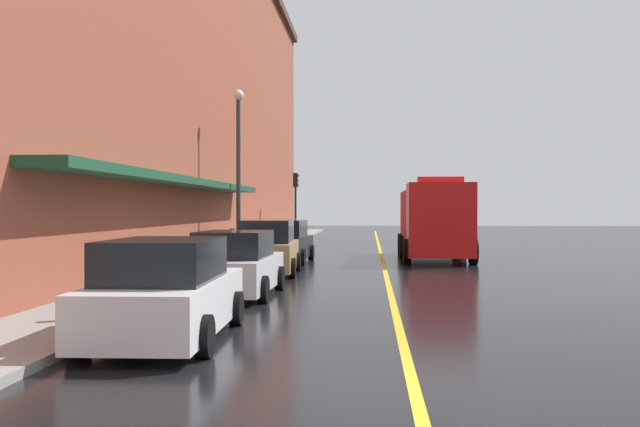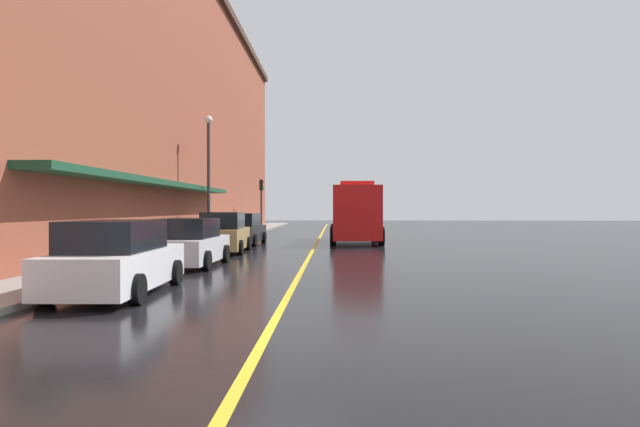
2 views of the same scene
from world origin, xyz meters
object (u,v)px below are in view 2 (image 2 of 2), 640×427
Objects in this scene: fire_truck at (355,214)px; parked_car_2 at (224,234)px; parking_meter_2 at (84,244)px; parking_meter_1 at (161,233)px; parking_meter_0 at (199,228)px; traffic_light_near at (261,195)px; parked_car_3 at (242,230)px; street_lamp_left at (209,164)px; parked_car_0 at (117,259)px; parked_car_1 at (190,244)px.

parked_car_2 is at bearing -38.60° from fire_truck.
parking_meter_1 is at bearing 90.00° from parking_meter_2.
parking_meter_0 is 11.75m from parking_meter_2.
traffic_light_near is at bearing 89.83° from parking_meter_0.
parking_meter_0 is at bearing 44.08° from parked_car_2.
parking_meter_0 is 1.00× the size of parking_meter_2.
street_lamp_left is at bearing 77.99° from parked_car_3.
parked_car_0 reaches higher than parking_meter_1.
parked_car_3 is 4.12m from street_lamp_left.
parking_meter_2 is at bearing -22.59° from fire_truck.
parking_meter_1 is 26.73m from traffic_light_near.
street_lamp_left reaches higher than traffic_light_near.
parking_meter_2 is at bearing -87.87° from street_lamp_left.
fire_truck is 6.15× the size of parking_meter_0.
parked_car_2 is at bearing 82.12° from parking_meter_2.
parking_meter_1 is at bearing 174.03° from parked_car_3.
parked_car_2 is at bearing -70.61° from street_lamp_left.
street_lamp_left reaches higher than parked_car_2.
traffic_light_near reaches higher than parking_meter_2.
street_lamp_left is at bearing 97.76° from parking_meter_0.
parking_meter_0 is (-1.43, 1.38, 0.22)m from parked_car_2.
parked_car_3 is at bearing 85.11° from parking_meter_2.
parked_car_1 is 1.01× the size of traffic_light_near.
parking_meter_2 is 16.51m from street_lamp_left.
fire_truck reaches higher than parked_car_0.
parked_car_3 is 0.59× the size of fire_truck.
parked_car_3 reaches higher than parking_meter_1.
parking_meter_2 is at bearing -90.11° from traffic_light_near.
street_lamp_left is (-0.60, 10.07, 3.34)m from parking_meter_1.
fire_truck reaches higher than parked_car_2.
parked_car_3 is 17.27m from traffic_light_near.
parked_car_0 is at bearing -83.85° from parking_meter_0.
parking_meter_1 is at bearing 159.41° from parked_car_2.
parked_car_3 reaches higher than parked_car_0.
parked_car_3 is 3.65× the size of parking_meter_0.
parked_car_3 is at bearing -1.08° from parked_car_2.
parked_car_0 is at bearing -83.44° from street_lamp_left.
traffic_light_near is (-1.28, 17.06, 2.35)m from parked_car_3.
parking_meter_1 is at bearing 9.13° from parked_car_0.
parked_car_0 is 20.37m from fire_truck.
traffic_light_near reaches higher than parked_car_1.
parked_car_2 is 3.31× the size of parking_meter_1.
parked_car_2 is 1.02× the size of traffic_light_near.
parking_meter_2 is (-7.58, -18.00, -0.57)m from fire_truck.
parked_car_1 is at bearing -177.36° from parked_car_3.
fire_truck is at bearing -19.21° from parked_car_0.
parked_car_2 is 4.53m from parking_meter_1.
parking_meter_0 is (-1.42, 13.15, 0.27)m from parked_car_0.
parked_car_1 is at bearing -24.25° from fire_truck.
parked_car_1 is 7.32m from parking_meter_0.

